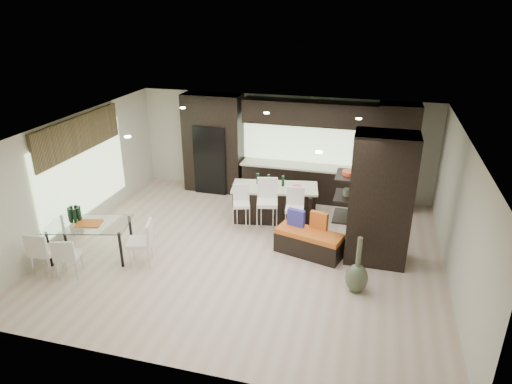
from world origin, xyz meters
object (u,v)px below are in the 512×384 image
(stool_mid, at_px, (267,212))
(stool_left, at_px, (241,212))
(kitchen_island, at_px, (275,203))
(dining_table, at_px, (91,240))
(chair_near, at_px, (69,258))
(chair_far, at_px, (46,254))
(bench, at_px, (309,243))
(chair_end, at_px, (140,245))
(stool_right, at_px, (294,217))
(floor_vase, at_px, (358,265))

(stool_mid, bearing_deg, stool_left, 163.51)
(kitchen_island, relative_size, dining_table, 1.27)
(dining_table, height_order, chair_near, chair_near)
(stool_left, bearing_deg, chair_far, -156.50)
(stool_mid, relative_size, dining_table, 0.65)
(bench, xyz_separation_m, chair_end, (-3.23, -1.28, 0.17))
(stool_right, bearing_deg, stool_mid, 175.77)
(dining_table, bearing_deg, bench, 2.24)
(chair_end, bearing_deg, floor_vase, -105.80)
(stool_left, xyz_separation_m, chair_end, (-1.52, -2.03, 0.01))
(bench, bearing_deg, stool_left, 171.71)
(dining_table, bearing_deg, stool_right, 13.29)
(stool_left, distance_m, stool_right, 1.25)
(stool_mid, distance_m, stool_right, 0.63)
(chair_near, bearing_deg, stool_right, 19.02)
(chair_end, bearing_deg, bench, -86.65)
(chair_end, bearing_deg, stool_right, -72.17)
(kitchen_island, height_order, stool_right, stool_right)
(chair_near, distance_m, chair_end, 1.35)
(kitchen_island, relative_size, stool_mid, 1.95)
(dining_table, xyz_separation_m, chair_near, (0.00, -0.75, 0.01))
(kitchen_island, bearing_deg, stool_mid, -99.84)
(stool_mid, bearing_deg, stool_right, -10.12)
(dining_table, xyz_separation_m, chair_far, (-0.50, -0.77, 0.05))
(kitchen_island, bearing_deg, dining_table, -149.68)
(dining_table, height_order, chair_end, chair_end)
(kitchen_island, distance_m, chair_end, 3.49)
(floor_vase, distance_m, dining_table, 5.40)
(kitchen_island, xyz_separation_m, floor_vase, (2.13, -2.57, 0.14))
(stool_left, bearing_deg, chair_near, -151.73)
(kitchen_island, height_order, chair_near, kitchen_island)
(kitchen_island, height_order, chair_far, chair_far)
(stool_right, bearing_deg, stool_left, 172.59)
(kitchen_island, bearing_deg, stool_right, -59.62)
(stool_left, relative_size, stool_right, 0.95)
(kitchen_island, xyz_separation_m, chair_end, (-2.15, -2.76, 0.02))
(stool_right, relative_size, chair_far, 1.05)
(kitchen_island, height_order, dining_table, kitchen_island)
(bench, height_order, chair_end, chair_end)
(stool_left, bearing_deg, stool_mid, -21.80)
(stool_mid, distance_m, floor_vase, 2.79)
(bench, bearing_deg, floor_vase, -30.70)
(stool_mid, relative_size, floor_vase, 0.93)
(kitchen_island, bearing_deg, chair_end, -137.75)
(stool_right, relative_size, chair_near, 1.14)
(dining_table, bearing_deg, kitchen_island, 26.03)
(stool_left, relative_size, floor_vase, 0.77)
(stool_right, xyz_separation_m, bench, (0.46, -0.74, -0.19))
(stool_mid, xyz_separation_m, dining_table, (-3.27, -1.99, -0.14))
(stool_right, bearing_deg, chair_end, -150.85)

